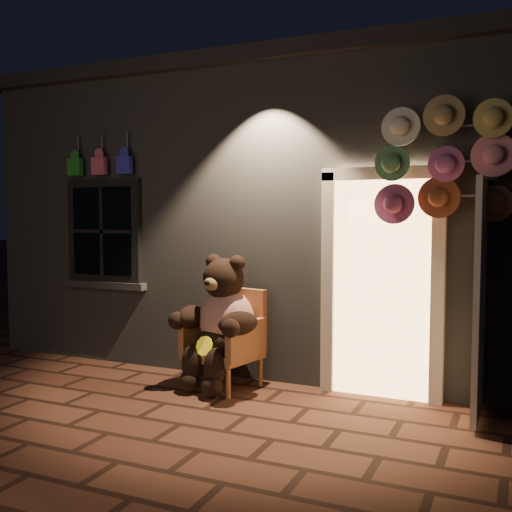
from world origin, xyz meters
The scene contains 5 objects.
ground centered at (0.00, 0.00, 0.00)m, with size 60.00×60.00×0.00m, color #573121.
shop_building centered at (0.00, 3.99, 1.74)m, with size 7.30×5.95×3.51m.
wicker_armchair centered at (-0.15, 1.18, 0.49)m, with size 0.78×0.74×0.98m.
teddy_bear centered at (-0.16, 1.05, 0.67)m, with size 0.95×0.83×1.34m.
hat_rack centered at (2.13, 1.28, 2.19)m, with size 1.73×0.22×2.74m.
Camera 1 is at (2.58, -4.19, 1.75)m, focal length 42.00 mm.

